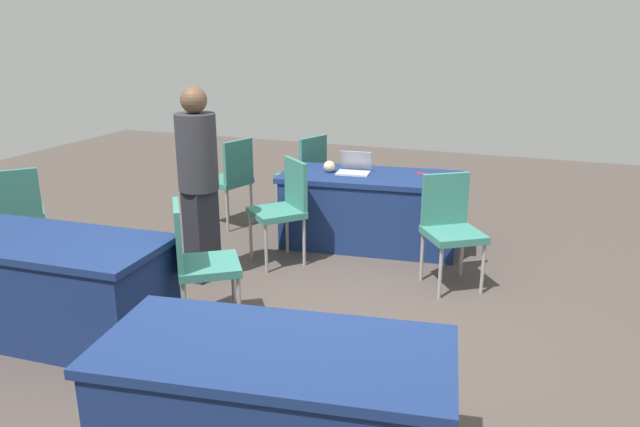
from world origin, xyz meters
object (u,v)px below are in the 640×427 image
table_foreground (370,210)px  scissors_red (424,174)px  chair_near_front (450,224)px  chair_tucked_right (198,257)px  chair_by_pillar (17,212)px  table_mid_left (276,414)px  table_mid_right (57,288)px  chair_aisle (305,171)px  chair_back_row (231,176)px  person_attendee_standing (198,175)px  yarn_ball (329,167)px  laptop_silver (354,169)px  chair_tucked_left (283,204)px

table_foreground → scissors_red: scissors_red is taller
chair_near_front → chair_tucked_right: (1.58, 1.42, -0.00)m
chair_by_pillar → table_mid_left: bearing=-72.8°
table_mid_right → chair_by_pillar: size_ratio=1.68×
chair_aisle → chair_back_row: (0.67, 0.53, 0.01)m
chair_tucked_right → person_attendee_standing: size_ratio=0.57×
person_attendee_standing → yarn_ball: size_ratio=14.47×
chair_near_front → scissors_red: (0.42, -0.91, 0.19)m
table_mid_left → yarn_ball: 3.50m
table_mid_left → chair_aisle: size_ratio=1.80×
table_mid_left → laptop_silver: laptop_silver is taller
table_foreground → table_mid_left: (-0.50, 3.39, -0.00)m
table_mid_right → laptop_silver: size_ratio=4.73×
chair_aisle → laptop_silver: (-0.76, 0.56, 0.21)m
table_foreground → yarn_ball: (0.43, 0.05, 0.42)m
laptop_silver → chair_aisle: bearing=-42.1°
table_mid_right → laptop_silver: (-1.37, -2.63, 0.40)m
laptop_silver → scissors_red: (-0.67, -0.18, -0.04)m
chair_tucked_right → yarn_ball: bearing=138.3°
table_foreground → chair_by_pillar: (2.74, 1.80, 0.20)m
table_foreground → chair_by_pillar: chair_by_pillar is taller
chair_back_row → laptop_silver: size_ratio=2.84×
chair_near_front → laptop_silver: 1.33m
table_mid_right → chair_back_row: size_ratio=1.67×
laptop_silver → yarn_ball: size_ratio=2.97×
chair_tucked_right → chair_by_pillar: 2.09m
table_mid_left → chair_near_front: size_ratio=1.84×
table_foreground → yarn_ball: size_ratio=16.08×
chair_tucked_left → laptop_silver: 0.90m
chair_back_row → chair_tucked_left: bearing=-112.2°
chair_back_row → person_attendee_standing: size_ratio=0.58×
person_attendee_standing → laptop_silver: (-0.95, -1.37, -0.16)m
yarn_ball → scissors_red: yarn_ball is taller
chair_tucked_left → laptop_silver: size_ratio=2.81×
chair_by_pillar → scissors_red: chair_by_pillar is taller
table_mid_left → chair_by_pillar: 3.62m
table_mid_left → scissors_red: (0.02, -3.58, 0.37)m
chair_aisle → person_attendee_standing: person_attendee_standing is taller
chair_by_pillar → chair_back_row: chair_back_row is taller
chair_near_front → chair_by_pillar: bearing=-17.8°
chair_tucked_left → chair_near_front: bearing=-137.5°
chair_tucked_left → chair_back_row: chair_back_row is taller
chair_by_pillar → chair_aisle: bearing=6.0°
table_foreground → chair_aisle: (0.94, -0.57, 0.19)m
chair_aisle → chair_back_row: size_ratio=0.99×
chair_near_front → chair_tucked_right: 2.13m
table_mid_left → table_mid_right: (2.05, -0.77, 0.00)m
laptop_silver → scissors_red: 0.69m
chair_tucked_left → chair_tucked_right: size_ratio=1.02×
table_mid_left → person_attendee_standing: bearing=-51.1°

